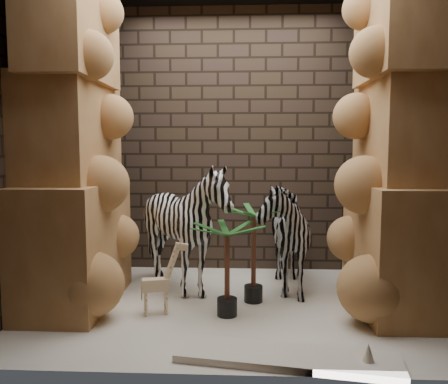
# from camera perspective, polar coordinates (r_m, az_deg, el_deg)

# --- Properties ---
(floor) EXTENTS (3.50, 3.50, 0.00)m
(floor) POSITION_cam_1_polar(r_m,az_deg,el_deg) (4.15, 0.72, -14.23)
(floor) COLOR #F5E4CB
(floor) RESTS_ON ground
(wall_back) EXTENTS (3.50, 0.00, 3.50)m
(wall_back) POSITION_cam_1_polar(r_m,az_deg,el_deg) (5.16, 1.23, 6.59)
(wall_back) COLOR #32261A
(wall_back) RESTS_ON ground
(wall_front) EXTENTS (3.50, 0.00, 3.50)m
(wall_front) POSITION_cam_1_polar(r_m,az_deg,el_deg) (2.66, -0.19, 7.59)
(wall_front) COLOR #32261A
(wall_front) RESTS_ON ground
(wall_left) EXTENTS (0.00, 3.00, 3.00)m
(wall_left) POSITION_cam_1_polar(r_m,az_deg,el_deg) (4.34, -23.17, 6.35)
(wall_left) COLOR #32261A
(wall_left) RESTS_ON ground
(wall_right) EXTENTS (0.00, 3.00, 3.00)m
(wall_right) POSITION_cam_1_polar(r_m,az_deg,el_deg) (4.23, 25.34, 6.30)
(wall_right) COLOR #32261A
(wall_right) RESTS_ON ground
(rock_pillar_left) EXTENTS (0.68, 1.30, 3.00)m
(rock_pillar_left) POSITION_cam_1_polar(r_m,az_deg,el_deg) (4.20, -18.84, 6.54)
(rock_pillar_left) COLOR tan
(rock_pillar_left) RESTS_ON floor
(rock_pillar_right) EXTENTS (0.58, 1.25, 3.00)m
(rock_pillar_right) POSITION_cam_1_polar(r_m,az_deg,el_deg) (4.11, 21.06, 6.49)
(rock_pillar_right) COLOR tan
(rock_pillar_right) RESTS_ON floor
(zebra_right) EXTENTS (0.67, 1.14, 1.30)m
(zebra_right) POSITION_cam_1_polar(r_m,az_deg,el_deg) (4.51, 7.05, -4.16)
(zebra_right) COLOR white
(zebra_right) RESTS_ON floor
(zebra_left) EXTENTS (1.09, 1.32, 1.15)m
(zebra_left) POSITION_cam_1_polar(r_m,az_deg,el_deg) (4.34, -4.95, -5.50)
(zebra_left) COLOR white
(zebra_left) RESTS_ON floor
(giraffe_toy) EXTENTS (0.36, 0.20, 0.66)m
(giraffe_toy) POSITION_cam_1_polar(r_m,az_deg,el_deg) (3.89, -8.73, -10.60)
(giraffe_toy) COLOR beige
(giraffe_toy) RESTS_ON floor
(palm_front) EXTENTS (0.36, 0.36, 0.90)m
(palm_front) POSITION_cam_1_polar(r_m,az_deg,el_deg) (4.13, 3.79, -7.83)
(palm_front) COLOR #0D4615
(palm_front) RESTS_ON floor
(palm_back) EXTENTS (0.36, 0.36, 0.80)m
(palm_back) POSITION_cam_1_polar(r_m,az_deg,el_deg) (3.80, 0.40, -9.84)
(palm_back) COLOR #0D4615
(palm_back) RESTS_ON floor
(surfboard) EXTENTS (1.51, 0.59, 0.05)m
(surfboard) POSITION_cam_1_polar(r_m,az_deg,el_deg) (3.19, 8.02, -20.14)
(surfboard) COLOR silver
(surfboard) RESTS_ON floor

